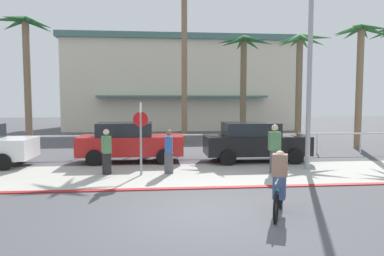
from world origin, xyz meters
TOP-DOWN VIEW (x-y plane):
  - ground_plane at (0.00, 10.00)m, footprint 80.00×80.00m
  - sidewalk_strip at (0.00, 4.20)m, footprint 44.00×4.00m
  - curb_paint at (0.00, 2.20)m, footprint 44.00×0.24m
  - building_backdrop at (1.07, 27.37)m, footprint 21.05×12.15m
  - rail_fence at (-0.00, 8.50)m, footprint 22.75×0.08m
  - stop_sign_bike_lane at (-1.64, 4.23)m, footprint 0.52×0.56m
  - streetlight_curb at (4.66, 4.55)m, footprint 0.24×2.54m
  - palm_tree_2 at (-8.01, 11.47)m, footprint 3.08×3.25m
  - palm_tree_3 at (0.62, 13.94)m, footprint 3.44×3.12m
  - palm_tree_4 at (3.93, 12.12)m, footprint 3.35×3.45m
  - palm_tree_5 at (6.96, 11.26)m, footprint 2.92×3.00m
  - palm_tree_6 at (9.96, 10.31)m, footprint 3.47×3.30m
  - car_red_1 at (-2.26, 7.10)m, footprint 4.40×2.02m
  - car_black_2 at (3.10, 6.64)m, footprint 4.40×2.02m
  - cyclist_teal_0 at (1.75, -0.30)m, footprint 0.83×1.67m
  - pedestrian_0 at (3.13, 4.11)m, footprint 0.41×0.33m
  - pedestrian_1 at (-2.86, 4.48)m, footprint 0.42×0.47m
  - pedestrian_2 at (-0.66, 4.41)m, footprint 0.34×0.42m

SIDE VIEW (x-z plane):
  - ground_plane at x=0.00m, z-range 0.00..0.00m
  - sidewalk_strip at x=0.00m, z-range 0.00..0.02m
  - curb_paint at x=0.00m, z-range 0.00..0.03m
  - cyclist_teal_0 at x=1.75m, z-range -0.06..1.44m
  - pedestrian_2 at x=-0.66m, z-range -0.07..1.53m
  - pedestrian_1 at x=-2.86m, z-range -0.07..1.56m
  - pedestrian_0 at x=3.13m, z-range -0.06..1.71m
  - rail_fence at x=0.00m, z-range 0.32..1.36m
  - car_red_1 at x=-2.26m, z-range 0.03..1.72m
  - car_black_2 at x=3.10m, z-range 0.03..1.72m
  - stop_sign_bike_lane at x=-1.64m, z-range 0.40..2.96m
  - building_backdrop at x=1.07m, z-range 0.02..8.40m
  - streetlight_curb at x=4.66m, z-range 0.53..8.03m
  - palm_tree_5 at x=6.96m, z-range 1.70..8.10m
  - palm_tree_4 at x=3.93m, z-range 1.76..8.16m
  - palm_tree_6 at x=9.96m, z-range 1.82..8.61m
  - palm_tree_2 at x=-8.01m, z-range 1.75..8.83m
  - palm_tree_3 at x=0.62m, z-range 2.17..12.17m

